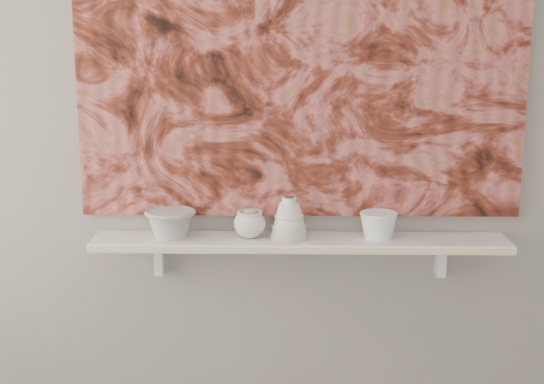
{
  "coord_description": "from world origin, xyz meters",
  "views": [
    {
      "loc": [
        -0.05,
        -0.96,
        1.62
      ],
      "look_at": [
        -0.09,
        1.49,
        1.09
      ],
      "focal_mm": 50.0,
      "sensor_mm": 36.0,
      "label": 1
    }
  ],
  "objects_px": {
    "bowl_white": "(378,225)",
    "bowl_grey": "(171,223)",
    "cup_cream": "(250,224)",
    "bell_vessel": "(289,218)",
    "shelf": "(300,242)",
    "painting": "(301,54)"
  },
  "relations": [
    {
      "from": "painting",
      "to": "bowl_grey",
      "type": "height_order",
      "value": "painting"
    },
    {
      "from": "bell_vessel",
      "to": "bowl_grey",
      "type": "bearing_deg",
      "value": 180.0
    },
    {
      "from": "bell_vessel",
      "to": "shelf",
      "type": "bearing_deg",
      "value": 0.0
    },
    {
      "from": "bowl_white",
      "to": "cup_cream",
      "type": "bearing_deg",
      "value": 180.0
    },
    {
      "from": "painting",
      "to": "bell_vessel",
      "type": "relative_size",
      "value": 10.59
    },
    {
      "from": "bell_vessel",
      "to": "painting",
      "type": "bearing_deg",
      "value": 65.13
    },
    {
      "from": "shelf",
      "to": "cup_cream",
      "type": "relative_size",
      "value": 13.15
    },
    {
      "from": "bell_vessel",
      "to": "bowl_white",
      "type": "xyz_separation_m",
      "value": [
        0.3,
        0.0,
        -0.02
      ]
    },
    {
      "from": "bowl_white",
      "to": "bowl_grey",
      "type": "bearing_deg",
      "value": 180.0
    },
    {
      "from": "painting",
      "to": "cup_cream",
      "type": "xyz_separation_m",
      "value": [
        -0.17,
        -0.08,
        -0.56
      ]
    },
    {
      "from": "bell_vessel",
      "to": "bowl_white",
      "type": "height_order",
      "value": "bell_vessel"
    },
    {
      "from": "shelf",
      "to": "bowl_grey",
      "type": "distance_m",
      "value": 0.44
    },
    {
      "from": "cup_cream",
      "to": "bell_vessel",
      "type": "xyz_separation_m",
      "value": [
        0.13,
        0.0,
        0.02
      ]
    },
    {
      "from": "painting",
      "to": "bell_vessel",
      "type": "xyz_separation_m",
      "value": [
        -0.04,
        -0.08,
        -0.54
      ]
    },
    {
      "from": "shelf",
      "to": "bell_vessel",
      "type": "distance_m",
      "value": 0.09
    },
    {
      "from": "bowl_grey",
      "to": "bell_vessel",
      "type": "relative_size",
      "value": 1.21
    },
    {
      "from": "bowl_grey",
      "to": "cup_cream",
      "type": "bearing_deg",
      "value": 0.0
    },
    {
      "from": "shelf",
      "to": "bowl_white",
      "type": "distance_m",
      "value": 0.27
    },
    {
      "from": "bell_vessel",
      "to": "cup_cream",
      "type": "bearing_deg",
      "value": 180.0
    },
    {
      "from": "bowl_grey",
      "to": "bowl_white",
      "type": "bearing_deg",
      "value": 0.0
    },
    {
      "from": "shelf",
      "to": "painting",
      "type": "bearing_deg",
      "value": 90.0
    },
    {
      "from": "bowl_grey",
      "to": "bowl_white",
      "type": "relative_size",
      "value": 1.35
    }
  ]
}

